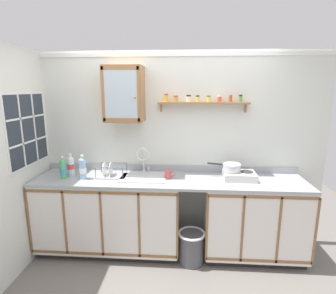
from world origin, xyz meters
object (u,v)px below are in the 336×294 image
bottle_soda_green_1 (63,169)px  hot_plate_stove (239,176)px  bottle_water_clear_0 (71,166)px  mug (168,174)px  wall_cabinet (124,94)px  trash_bin (191,247)px  sink (144,178)px  bottle_water_blue_2 (83,168)px  saucepan (231,167)px  dish_rack (111,174)px

bottle_soda_green_1 → hot_plate_stove: bearing=3.2°
bottle_water_clear_0 → mug: (1.17, -0.02, -0.07)m
wall_cabinet → trash_bin: wall_cabinet is taller
sink → bottle_water_blue_2: size_ratio=1.87×
mug → sink: bearing=173.9°
saucepan → sink: bearing=-179.0°
bottle_soda_green_1 → mug: (1.22, 0.09, -0.07)m
bottle_water_clear_0 → bottle_soda_green_1: bottle_water_clear_0 is taller
saucepan → bottle_water_blue_2: bearing=-175.8°
saucepan → bottle_water_blue_2: 1.72m
bottle_water_clear_0 → bottle_water_blue_2: size_ratio=0.96×
saucepan → mug: (-0.73, -0.05, -0.09)m
mug → trash_bin: mug is taller
sink → wall_cabinet: size_ratio=0.83×
hot_plate_stove → bottle_water_clear_0: 1.99m
hot_plate_stove → mug: bearing=-178.1°
bottle_soda_green_1 → mug: bearing=4.1°
hot_plate_stove → bottle_soda_green_1: size_ratio=1.36×
dish_rack → hot_plate_stove: bearing=0.2°
mug → wall_cabinet: (-0.52, 0.14, 0.91)m
dish_rack → wall_cabinet: bearing=34.0°
bottle_water_clear_0 → bottle_soda_green_1: 0.12m
bottle_water_blue_2 → wall_cabinet: 0.98m
trash_bin → sink: bearing=157.4°
bottle_water_blue_2 → trash_bin: 1.54m
bottle_water_clear_0 → mug: bearing=-1.0°
bottle_water_blue_2 → dish_rack: (0.30, 0.10, -0.09)m
hot_plate_stove → dish_rack: dish_rack is taller
dish_rack → bottle_water_clear_0: bearing=-179.6°
mug → trash_bin: (0.28, -0.21, -0.79)m
bottle_water_clear_0 → trash_bin: 1.70m
hot_plate_stove → bottle_water_clear_0: bearing=-179.8°
sink → bottle_water_clear_0: sink is taller
hot_plate_stove → wall_cabinet: size_ratio=0.57×
sink → saucepan: sink is taller
sink → wall_cabinet: (-0.23, 0.11, 0.98)m
sink → mug: sink is taller
bottle_water_clear_0 → dish_rack: bottle_water_clear_0 is taller
saucepan → mug: size_ratio=3.17×
bottle_water_blue_2 → wall_cabinet: bearing=24.6°
sink → dish_rack: size_ratio=1.53×
wall_cabinet → bottle_soda_green_1: bearing=-162.1°
hot_plate_stove → bottle_soda_green_1: bearing=-176.8°
dish_rack → mug: dish_rack is taller
sink → bottle_water_clear_0: bearing=-179.2°
bottle_water_blue_2 → mug: size_ratio=2.33×
sink → bottle_water_blue_2: sink is taller
bottle_soda_green_1 → wall_cabinet: size_ratio=0.42×
saucepan → bottle_water_clear_0: 1.90m
bottle_soda_green_1 → wall_cabinet: (0.70, 0.22, 0.85)m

